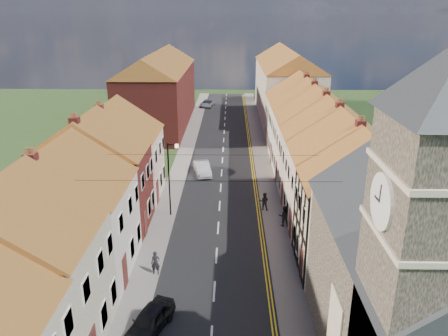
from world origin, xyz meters
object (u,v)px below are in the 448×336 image
(car_mid, at_px, (202,168))
(pedestrian_left, at_px, (156,263))
(lamppost, at_px, (170,175))
(car_distant, at_px, (207,103))
(pedestrian_right, at_px, (284,216))
(car_near, at_px, (150,321))
(pedestrian_right_b, at_px, (264,201))
(church, at_px, (441,271))

(car_mid, height_order, pedestrian_left, pedestrian_left)
(lamppost, xyz_separation_m, car_distant, (0.61, 42.54, -2.94))
(lamppost, height_order, pedestrian_right, lamppost)
(car_near, distance_m, pedestrian_right_b, 16.04)
(car_mid, bearing_deg, car_distant, 80.41)
(car_mid, distance_m, pedestrian_right_b, 10.23)
(church, xyz_separation_m, pedestrian_left, (-13.06, 8.28, -4.99))
(lamppost, relative_size, car_mid, 1.51)
(pedestrian_right, relative_size, pedestrian_right_b, 1.08)
(lamppost, bearing_deg, church, -51.70)
(pedestrian_right, distance_m, pedestrian_right_b, 3.09)
(lamppost, xyz_separation_m, pedestrian_right, (8.81, -1.73, -2.60))
(car_near, distance_m, pedestrian_right, 14.27)
(car_near, height_order, pedestrian_right_b, pedestrian_right_b)
(car_near, relative_size, car_mid, 0.92)
(pedestrian_left, bearing_deg, car_near, -85.37)
(pedestrian_right, bearing_deg, car_mid, -63.33)
(lamppost, bearing_deg, pedestrian_right, -11.13)
(pedestrian_right, xyz_separation_m, pedestrian_right_b, (-1.30, 2.81, -0.06))
(church, distance_m, pedestrian_left, 16.25)
(car_near, relative_size, car_distant, 0.85)
(church, xyz_separation_m, pedestrian_right_b, (-5.66, 17.75, -5.00))
(church, distance_m, pedestrian_right, 16.33)
(church, bearing_deg, car_distant, 101.98)
(car_near, relative_size, pedestrian_left, 2.37)
(church, relative_size, pedestrian_right_b, 10.03)
(car_mid, xyz_separation_m, pedestrian_left, (-1.76, -18.01, 0.24))
(lamppost, bearing_deg, pedestrian_right_b, 8.13)
(car_mid, distance_m, pedestrian_right, 13.30)
(church, distance_m, pedestrian_right_b, 19.29)
(pedestrian_right, bearing_deg, car_near, 50.15)
(car_near, height_order, car_distant, car_near)
(church, bearing_deg, pedestrian_right, 106.26)
(lamppost, relative_size, pedestrian_right, 3.66)
(church, height_order, pedestrian_left, church)
(pedestrian_right, bearing_deg, lamppost, -15.91)
(church, distance_m, car_distant, 60.76)
(car_mid, height_order, pedestrian_right, pedestrian_right)
(pedestrian_left, bearing_deg, car_mid, 83.30)
(church, bearing_deg, car_near, 165.42)
(car_distant, relative_size, pedestrian_right_b, 2.84)
(lamppost, xyz_separation_m, pedestrian_right_b, (7.51, 1.07, -2.66))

